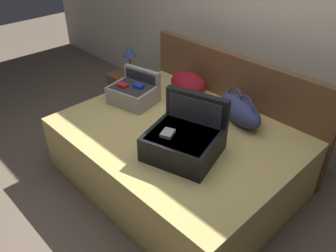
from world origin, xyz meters
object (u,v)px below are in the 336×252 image
bed (177,156)px  table_lamp (129,52)px  hard_case_medium (134,92)px  duffel_bag (240,110)px  nightstand (132,93)px  pillow_near_headboard (188,83)px  hard_case_large (184,139)px

bed → table_lamp: size_ratio=5.43×
bed → hard_case_medium: 0.77m
hard_case_medium → duffel_bag: bearing=14.1°
table_lamp → nightstand: bearing=0.0°
pillow_near_headboard → table_lamp: size_ratio=1.14×
bed → nightstand: bearing=158.3°
hard_case_medium → duffel_bag: 1.04m
bed → pillow_near_headboard: pillow_near_headboard is taller
bed → pillow_near_headboard: bearing=125.7°
bed → table_lamp: bearing=158.3°
pillow_near_headboard → hard_case_medium: bearing=-114.9°
duffel_bag → pillow_near_headboard: size_ratio=1.41×
hard_case_medium → table_lamp: 0.79m
duffel_bag → nightstand: 1.62m
hard_case_large → duffel_bag: hard_case_large is taller
bed → pillow_near_headboard: (-0.41, 0.58, 0.39)m
nightstand → table_lamp: table_lamp is taller
table_lamp → pillow_near_headboard: bearing=4.1°
hard_case_medium → nightstand: bearing=131.9°
hard_case_medium → duffel_bag: (0.93, 0.46, 0.01)m
duffel_bag → table_lamp: (-1.57, 0.00, 0.10)m
bed → hard_case_medium: size_ratio=4.21×
hard_case_large → pillow_near_headboard: (-0.67, 0.76, -0.02)m
duffel_bag → table_lamp: bearing=179.9°
hard_case_large → table_lamp: (-1.55, 0.70, 0.09)m
duffel_bag → hard_case_large: bearing=-91.3°
hard_case_large → table_lamp: hard_case_large is taller
hard_case_large → table_lamp: 1.70m
hard_case_medium → nightstand: hard_case_medium is taller
hard_case_medium → pillow_near_headboard: (0.24, 0.52, 0.00)m
bed → table_lamp: table_lamp is taller
nightstand → table_lamp: 0.53m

